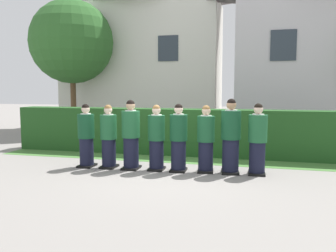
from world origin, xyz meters
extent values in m
plane|color=gray|center=(0.00, 0.00, 0.00)|extent=(60.00, 60.00, 0.00)
cylinder|color=black|center=(-2.04, -0.11, 0.36)|extent=(0.34, 0.34, 0.71)
cube|color=black|center=(-2.04, -0.11, 0.03)|extent=(0.36, 0.44, 0.05)
cylinder|color=#144728|center=(-2.04, -0.11, 1.00)|extent=(0.40, 0.40, 0.59)
cylinder|color=white|center=(-2.04, -0.11, 1.30)|extent=(0.25, 0.25, 0.03)
cube|color=#236038|center=(-2.04, 0.08, 1.12)|extent=(0.04, 0.01, 0.26)
sphere|color=beige|center=(-2.04, -0.11, 1.42)|extent=(0.20, 0.20, 0.20)
sphere|color=black|center=(-2.04, -0.11, 1.45)|extent=(0.18, 0.18, 0.18)
cube|color=white|center=(-2.04, 0.15, 0.92)|extent=(0.15, 0.01, 0.20)
cylinder|color=black|center=(-1.46, -0.07, 0.35)|extent=(0.34, 0.34, 0.71)
cube|color=black|center=(-1.46, -0.07, 0.03)|extent=(0.36, 0.45, 0.05)
cylinder|color=#1E5B33|center=(-1.46, -0.07, 1.00)|extent=(0.40, 0.40, 0.58)
cylinder|color=white|center=(-1.46, -0.07, 1.29)|extent=(0.25, 0.25, 0.03)
cube|color=navy|center=(-1.46, 0.12, 1.11)|extent=(0.04, 0.01, 0.26)
sphere|color=beige|center=(-1.46, -0.07, 1.41)|extent=(0.20, 0.20, 0.20)
sphere|color=olive|center=(-1.46, -0.07, 1.44)|extent=(0.18, 0.18, 0.18)
cube|color=white|center=(-1.46, 0.19, 0.91)|extent=(0.15, 0.01, 0.20)
cylinder|color=black|center=(-0.89, -0.07, 0.38)|extent=(0.36, 0.36, 0.76)
cube|color=black|center=(-0.89, -0.07, 0.03)|extent=(0.39, 0.48, 0.05)
cylinder|color=#1E5B33|center=(-0.89, -0.07, 1.08)|extent=(0.43, 0.43, 0.63)
cylinder|color=white|center=(-0.89, -0.07, 1.39)|extent=(0.27, 0.27, 0.03)
cube|color=#236038|center=(-0.90, 0.14, 1.20)|extent=(0.04, 0.01, 0.28)
sphere|color=tan|center=(-0.89, -0.07, 1.52)|extent=(0.22, 0.22, 0.22)
sphere|color=black|center=(-0.89, -0.07, 1.56)|extent=(0.20, 0.20, 0.20)
cube|color=white|center=(-0.90, 0.21, 0.98)|extent=(0.15, 0.01, 0.20)
cylinder|color=black|center=(-0.27, -0.03, 0.35)|extent=(0.34, 0.34, 0.71)
cube|color=black|center=(-0.27, -0.03, 0.03)|extent=(0.36, 0.45, 0.05)
cylinder|color=#19512D|center=(-0.27, -0.03, 1.00)|extent=(0.40, 0.40, 0.59)
cylinder|color=white|center=(-0.27, -0.03, 1.30)|extent=(0.25, 0.25, 0.03)
cube|color=navy|center=(-0.28, 0.16, 1.12)|extent=(0.04, 0.01, 0.26)
sphere|color=beige|center=(-0.27, -0.03, 1.42)|extent=(0.20, 0.20, 0.20)
sphere|color=olive|center=(-0.27, -0.03, 1.45)|extent=(0.18, 0.18, 0.18)
cube|color=white|center=(-0.28, 0.23, 0.91)|extent=(0.15, 0.01, 0.20)
cylinder|color=black|center=(0.25, -0.01, 0.36)|extent=(0.35, 0.35, 0.72)
cube|color=black|center=(0.25, -0.01, 0.03)|extent=(0.38, 0.46, 0.05)
cylinder|color=#144728|center=(0.25, -0.01, 1.02)|extent=(0.41, 0.41, 0.60)
cylinder|color=white|center=(0.25, -0.01, 1.32)|extent=(0.25, 0.25, 0.03)
cube|color=#236038|center=(0.25, 0.18, 1.14)|extent=(0.04, 0.01, 0.26)
sphere|color=beige|center=(0.25, -0.01, 1.44)|extent=(0.20, 0.20, 0.20)
sphere|color=black|center=(0.25, -0.01, 1.48)|extent=(0.19, 0.19, 0.19)
cylinder|color=black|center=(0.88, 0.06, 0.35)|extent=(0.34, 0.34, 0.71)
cube|color=black|center=(0.88, 0.06, 0.03)|extent=(0.40, 0.47, 0.05)
cylinder|color=#19512D|center=(0.88, 0.06, 1.00)|extent=(0.40, 0.40, 0.59)
cylinder|color=white|center=(0.88, 0.06, 1.30)|extent=(0.25, 0.25, 0.03)
cube|color=#236038|center=(0.86, 0.25, 1.12)|extent=(0.04, 0.02, 0.26)
sphere|color=beige|center=(0.88, 0.06, 1.41)|extent=(0.20, 0.20, 0.20)
sphere|color=olive|center=(0.88, 0.06, 1.45)|extent=(0.18, 0.18, 0.18)
cube|color=white|center=(0.85, 0.31, 0.91)|extent=(0.15, 0.02, 0.20)
cylinder|color=black|center=(1.44, 0.09, 0.39)|extent=(0.37, 0.37, 0.78)
cube|color=black|center=(1.44, 0.09, 0.03)|extent=(0.44, 0.52, 0.05)
cylinder|color=#144728|center=(1.44, 0.09, 1.10)|extent=(0.44, 0.44, 0.64)
cylinder|color=white|center=(1.44, 0.09, 1.43)|extent=(0.27, 0.27, 0.03)
cube|color=gold|center=(1.42, 0.29, 1.23)|extent=(0.04, 0.02, 0.28)
sphere|color=tan|center=(1.44, 0.09, 1.55)|extent=(0.22, 0.22, 0.22)
sphere|color=black|center=(1.44, 0.09, 1.59)|extent=(0.20, 0.20, 0.20)
cube|color=white|center=(1.41, 0.36, 1.01)|extent=(0.15, 0.02, 0.20)
cylinder|color=black|center=(2.03, 0.11, 0.37)|extent=(0.35, 0.35, 0.73)
cube|color=black|center=(2.03, 0.11, 0.03)|extent=(0.38, 0.46, 0.05)
cylinder|color=#1E5B33|center=(2.03, 0.11, 1.04)|extent=(0.41, 0.41, 0.61)
cylinder|color=white|center=(2.03, 0.11, 1.34)|extent=(0.26, 0.26, 0.03)
cube|color=navy|center=(2.02, 0.30, 1.16)|extent=(0.04, 0.01, 0.27)
sphere|color=beige|center=(2.03, 0.11, 1.46)|extent=(0.21, 0.21, 0.21)
sphere|color=black|center=(2.03, 0.11, 1.50)|extent=(0.19, 0.19, 0.19)
cube|color=white|center=(2.02, 0.37, 0.95)|extent=(0.15, 0.01, 0.20)
cube|color=#214C1E|center=(0.00, 2.03, 0.67)|extent=(10.46, 0.70, 1.33)
cube|color=silver|center=(4.30, 7.22, 2.79)|extent=(6.22, 3.42, 5.59)
cube|color=#2D3842|center=(2.90, 5.49, 3.46)|extent=(0.90, 0.04, 1.10)
cube|color=silver|center=(-3.43, 8.69, 2.95)|extent=(7.47, 3.19, 5.90)
cube|color=#2D3842|center=(-5.11, 7.07, 3.66)|extent=(0.90, 0.04, 1.10)
cube|color=#2D3842|center=(-1.75, 7.07, 3.66)|extent=(0.90, 0.04, 1.10)
cylinder|color=brown|center=(-5.83, 6.11, 1.13)|extent=(0.24, 0.24, 2.25)
sphere|color=#2D6028|center=(-5.83, 6.11, 3.94)|extent=(3.60, 3.60, 3.60)
cube|color=#477A38|center=(0.00, 1.23, 0.00)|extent=(10.46, 0.90, 0.01)
camera|label=1|loc=(1.93, -7.79, 1.91)|focal=37.12mm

